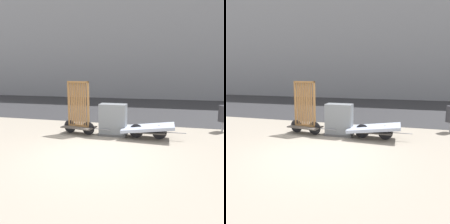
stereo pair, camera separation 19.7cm
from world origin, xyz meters
The scene contains 6 objects.
ground_plane centered at (0.00, 0.00, 0.00)m, with size 60.00×60.00×0.00m, color gray.
road_strip centered at (0.00, 9.62, 0.00)m, with size 56.00×10.98×0.01m.
building_facade centered at (0.00, 17.11, 7.54)m, with size 48.00×4.00×15.08m.
bike_cart_with_bedframe centered at (-1.34, 2.03, 0.73)m, with size 2.03×0.85×2.08m.
bike_cart_with_mattress centered at (1.35, 2.03, 0.38)m, with size 2.29×0.94×0.58m.
utility_cabinet centered at (0.01, 2.16, 0.57)m, with size 1.07×0.58×1.22m.
Camera 2 is at (2.15, -5.75, 2.33)m, focal length 35.00 mm.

